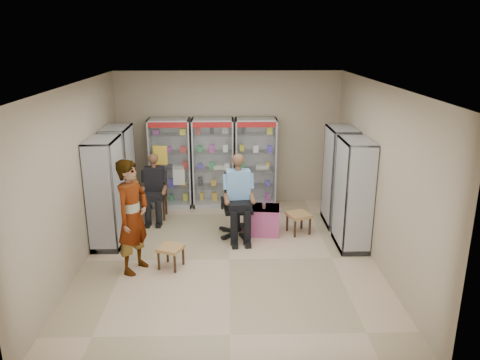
{
  "coord_description": "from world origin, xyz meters",
  "views": [
    {
      "loc": [
        -0.0,
        -7.37,
        3.75
      ],
      "look_at": [
        0.2,
        0.7,
        1.23
      ],
      "focal_mm": 35.0,
      "sensor_mm": 36.0,
      "label": 1
    }
  ],
  "objects_px": {
    "cabinet_right_near": "(353,195)",
    "woven_stool_a": "(298,223)",
    "cabinet_back_right": "(256,163)",
    "cabinet_back_mid": "(213,163)",
    "woven_stool_b": "(171,257)",
    "cabinet_left_far": "(120,176)",
    "cabinet_right_far": "(339,177)",
    "wooden_chair": "(156,197)",
    "pink_trunk": "(265,220)",
    "standing_man": "(133,217)",
    "office_chair": "(238,205)",
    "seated_shopkeeper": "(238,198)",
    "cabinet_back_left": "(171,163)",
    "cabinet_left_near": "(106,193)"
  },
  "relations": [
    {
      "from": "cabinet_left_near",
      "to": "pink_trunk",
      "type": "xyz_separation_m",
      "value": [
        2.93,
        0.43,
        -0.73
      ]
    },
    {
      "from": "cabinet_back_right",
      "to": "standing_man",
      "type": "xyz_separation_m",
      "value": [
        -2.16,
        -3.06,
        -0.05
      ]
    },
    {
      "from": "cabinet_right_far",
      "to": "seated_shopkeeper",
      "type": "distance_m",
      "value": 2.15
    },
    {
      "from": "cabinet_back_right",
      "to": "cabinet_right_near",
      "type": "height_order",
      "value": "same"
    },
    {
      "from": "cabinet_right_far",
      "to": "cabinet_left_far",
      "type": "height_order",
      "value": "same"
    },
    {
      "from": "cabinet_right_near",
      "to": "seated_shopkeeper",
      "type": "bearing_deg",
      "value": 76.15
    },
    {
      "from": "pink_trunk",
      "to": "woven_stool_b",
      "type": "relative_size",
      "value": 1.48
    },
    {
      "from": "cabinet_back_right",
      "to": "cabinet_back_mid",
      "type": "bearing_deg",
      "value": 180.0
    },
    {
      "from": "office_chair",
      "to": "woven_stool_a",
      "type": "xyz_separation_m",
      "value": [
        1.19,
        0.06,
        -0.4
      ]
    },
    {
      "from": "cabinet_left_far",
      "to": "office_chair",
      "type": "height_order",
      "value": "cabinet_left_far"
    },
    {
      "from": "cabinet_back_left",
      "to": "woven_stool_b",
      "type": "height_order",
      "value": "cabinet_back_left"
    },
    {
      "from": "cabinet_back_left",
      "to": "cabinet_back_right",
      "type": "xyz_separation_m",
      "value": [
        1.9,
        0.0,
        0.0
      ]
    },
    {
      "from": "cabinet_left_near",
      "to": "standing_man",
      "type": "relative_size",
      "value": 1.05
    },
    {
      "from": "cabinet_left_near",
      "to": "woven_stool_a",
      "type": "relative_size",
      "value": 4.9
    },
    {
      "from": "cabinet_back_mid",
      "to": "office_chair",
      "type": "bearing_deg",
      "value": -72.67
    },
    {
      "from": "cabinet_right_near",
      "to": "standing_man",
      "type": "relative_size",
      "value": 1.05
    },
    {
      "from": "cabinet_back_left",
      "to": "office_chair",
      "type": "bearing_deg",
      "value": -48.65
    },
    {
      "from": "pink_trunk",
      "to": "standing_man",
      "type": "xyz_separation_m",
      "value": [
        -2.26,
        -1.46,
        0.68
      ]
    },
    {
      "from": "cabinet_right_near",
      "to": "wooden_chair",
      "type": "relative_size",
      "value": 2.13
    },
    {
      "from": "cabinet_back_mid",
      "to": "woven_stool_b",
      "type": "relative_size",
      "value": 5.33
    },
    {
      "from": "cabinet_right_far",
      "to": "cabinet_right_near",
      "type": "distance_m",
      "value": 1.1
    },
    {
      "from": "woven_stool_b",
      "to": "woven_stool_a",
      "type": "bearing_deg",
      "value": 30.33
    },
    {
      "from": "cabinet_back_left",
      "to": "pink_trunk",
      "type": "relative_size",
      "value": 3.61
    },
    {
      "from": "cabinet_right_near",
      "to": "woven_stool_b",
      "type": "height_order",
      "value": "cabinet_right_near"
    },
    {
      "from": "cabinet_back_mid",
      "to": "cabinet_left_far",
      "type": "xyz_separation_m",
      "value": [
        -1.88,
        -0.93,
        0.0
      ]
    },
    {
      "from": "cabinet_left_near",
      "to": "wooden_chair",
      "type": "xyz_separation_m",
      "value": [
        0.68,
        1.3,
        -0.53
      ]
    },
    {
      "from": "office_chair",
      "to": "cabinet_back_mid",
      "type": "bearing_deg",
      "value": 102.19
    },
    {
      "from": "cabinet_right_near",
      "to": "woven_stool_a",
      "type": "xyz_separation_m",
      "value": [
        -0.87,
        0.61,
        -0.8
      ]
    },
    {
      "from": "standing_man",
      "to": "cabinet_left_far",
      "type": "bearing_deg",
      "value": 42.33
    },
    {
      "from": "cabinet_back_right",
      "to": "wooden_chair",
      "type": "relative_size",
      "value": 2.13
    },
    {
      "from": "cabinet_back_left",
      "to": "cabinet_back_right",
      "type": "relative_size",
      "value": 1.0
    },
    {
      "from": "wooden_chair",
      "to": "seated_shopkeeper",
      "type": "bearing_deg",
      "value": -29.96
    },
    {
      "from": "cabinet_back_right",
      "to": "standing_man",
      "type": "height_order",
      "value": "cabinet_back_right"
    },
    {
      "from": "woven_stool_b",
      "to": "office_chair",
      "type": "bearing_deg",
      "value": 48.7
    },
    {
      "from": "cabinet_back_mid",
      "to": "cabinet_left_near",
      "type": "bearing_deg",
      "value": -132.8
    },
    {
      "from": "cabinet_right_far",
      "to": "wooden_chair",
      "type": "height_order",
      "value": "cabinet_right_far"
    },
    {
      "from": "cabinet_left_far",
      "to": "pink_trunk",
      "type": "distance_m",
      "value": 3.09
    },
    {
      "from": "woven_stool_b",
      "to": "cabinet_right_far",
      "type": "bearing_deg",
      "value": 30.02
    },
    {
      "from": "cabinet_right_near",
      "to": "cabinet_left_far",
      "type": "relative_size",
      "value": 1.0
    },
    {
      "from": "cabinet_back_mid",
      "to": "woven_stool_a",
      "type": "relative_size",
      "value": 4.9
    },
    {
      "from": "cabinet_back_left",
      "to": "woven_stool_b",
      "type": "bearing_deg",
      "value": -83.91
    },
    {
      "from": "cabinet_back_right",
      "to": "woven_stool_a",
      "type": "xyz_separation_m",
      "value": [
        0.76,
        -1.62,
        -0.8
      ]
    },
    {
      "from": "standing_man",
      "to": "wooden_chair",
      "type": "bearing_deg",
      "value": 24.64
    },
    {
      "from": "cabinet_right_far",
      "to": "wooden_chair",
      "type": "xyz_separation_m",
      "value": [
        -3.78,
        0.4,
        -0.53
      ]
    },
    {
      "from": "cabinet_back_mid",
      "to": "cabinet_right_near",
      "type": "xyz_separation_m",
      "value": [
        2.58,
        -2.23,
        0.0
      ]
    },
    {
      "from": "cabinet_back_right",
      "to": "woven_stool_a",
      "type": "distance_m",
      "value": 1.95
    },
    {
      "from": "cabinet_left_far",
      "to": "wooden_chair",
      "type": "relative_size",
      "value": 2.13
    },
    {
      "from": "cabinet_back_right",
      "to": "cabinet_left_far",
      "type": "bearing_deg",
      "value": -161.81
    },
    {
      "from": "wooden_chair",
      "to": "pink_trunk",
      "type": "relative_size",
      "value": 1.7
    },
    {
      "from": "wooden_chair",
      "to": "pink_trunk",
      "type": "distance_m",
      "value": 2.42
    }
  ]
}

